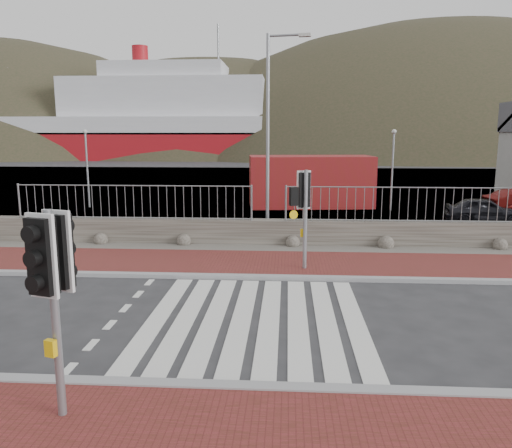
# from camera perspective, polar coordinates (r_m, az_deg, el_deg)

# --- Properties ---
(ground) EXTENTS (220.00, 220.00, 0.00)m
(ground) POSITION_cam_1_polar(r_m,az_deg,el_deg) (10.84, -0.06, -10.86)
(ground) COLOR #28282B
(ground) RESTS_ON ground
(sidewalk_far) EXTENTS (40.00, 3.00, 0.08)m
(sidewalk_far) POSITION_cam_1_polar(r_m,az_deg,el_deg) (15.11, 1.04, -4.55)
(sidewalk_far) COLOR maroon
(sidewalk_far) RESTS_ON ground
(kerb_near) EXTENTS (40.00, 0.25, 0.12)m
(kerb_near) POSITION_cam_1_polar(r_m,az_deg,el_deg) (8.10, -1.50, -18.20)
(kerb_near) COLOR gray
(kerb_near) RESTS_ON ground
(kerb_far) EXTENTS (40.00, 0.25, 0.12)m
(kerb_far) POSITION_cam_1_polar(r_m,az_deg,el_deg) (13.66, 0.75, -6.12)
(kerb_far) COLOR gray
(kerb_far) RESTS_ON ground
(zebra_crossing) EXTENTS (4.62, 5.60, 0.01)m
(zebra_crossing) POSITION_cam_1_polar(r_m,az_deg,el_deg) (10.84, -0.06, -10.83)
(zebra_crossing) COLOR silver
(zebra_crossing) RESTS_ON ground
(gravel_strip) EXTENTS (40.00, 1.50, 0.06)m
(gravel_strip) POSITION_cam_1_polar(r_m,az_deg,el_deg) (17.05, 1.35, -2.86)
(gravel_strip) COLOR #59544C
(gravel_strip) RESTS_ON ground
(stone_wall) EXTENTS (40.00, 0.60, 0.90)m
(stone_wall) POSITION_cam_1_polar(r_m,az_deg,el_deg) (17.74, 1.46, -0.95)
(stone_wall) COLOR #47423B
(stone_wall) RESTS_ON ground
(railing) EXTENTS (18.07, 0.07, 1.22)m
(railing) POSITION_cam_1_polar(r_m,az_deg,el_deg) (17.38, 1.46, 3.39)
(railing) COLOR gray
(railing) RESTS_ON stone_wall
(quay) EXTENTS (120.00, 40.00, 0.50)m
(quay) POSITION_cam_1_polar(r_m,az_deg,el_deg) (38.20, 2.64, 4.43)
(quay) COLOR #4C4C4F
(quay) RESTS_ON ground
(water) EXTENTS (220.00, 50.00, 0.05)m
(water) POSITION_cam_1_polar(r_m,az_deg,el_deg) (73.10, 3.14, 7.24)
(water) COLOR #3F4C54
(water) RESTS_ON ground
(ferry) EXTENTS (50.00, 16.00, 20.00)m
(ferry) POSITION_cam_1_polar(r_m,az_deg,el_deg) (82.00, -14.62, 11.01)
(ferry) COLOR maroon
(ferry) RESTS_ON ground
(hills_backdrop) EXTENTS (254.00, 90.00, 100.00)m
(hills_backdrop) POSITION_cam_1_polar(r_m,az_deg,el_deg) (101.82, 6.96, -5.11)
(hills_backdrop) COLOR #2A2F1C
(hills_backdrop) RESTS_ON ground
(traffic_signal_near) EXTENTS (0.48, 0.36, 2.95)m
(traffic_signal_near) POSITION_cam_1_polar(r_m,az_deg,el_deg) (7.11, -22.30, -4.94)
(traffic_signal_near) COLOR gray
(traffic_signal_near) RESTS_ON ground
(traffic_signal_far) EXTENTS (0.71, 0.46, 2.91)m
(traffic_signal_far) POSITION_cam_1_polar(r_m,az_deg,el_deg) (14.14, 5.55, 2.91)
(traffic_signal_far) COLOR gray
(traffic_signal_far) RESTS_ON ground
(streetlight) EXTENTS (1.55, 0.41, 7.34)m
(streetlight) POSITION_cam_1_polar(r_m,az_deg,el_deg) (18.18, 1.75, 10.98)
(streetlight) COLOR gray
(streetlight) RESTS_ON ground
(shipping_container) EXTENTS (6.78, 3.40, 2.72)m
(shipping_container) POSITION_cam_1_polar(r_m,az_deg,el_deg) (27.27, 6.23, 4.88)
(shipping_container) COLOR maroon
(shipping_container) RESTS_ON ground
(car_a) EXTENTS (3.44, 1.79, 1.12)m
(car_a) POSITION_cam_1_polar(r_m,az_deg,el_deg) (24.36, 24.62, 1.46)
(car_a) COLOR black
(car_a) RESTS_ON ground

